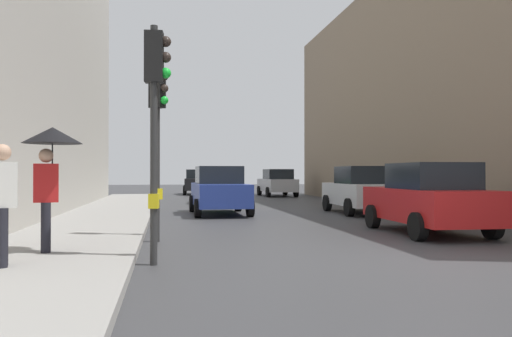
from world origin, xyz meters
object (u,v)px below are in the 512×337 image
object	(u,v)px
car_green_estate	(221,186)
pedestrian_with_umbrella	(50,154)
traffic_light_near_left	(155,100)
car_blue_van	(219,190)
car_white_compact	(361,190)
car_red_sedan	(428,198)
traffic_light_near_right	(158,120)
car_dark_suv	(198,182)
car_silver_hatchback	(277,183)

from	to	relation	value
car_green_estate	pedestrian_with_umbrella	xyz separation A→B (m)	(-4.61, -16.21, 0.96)
traffic_light_near_left	car_blue_van	size ratio (longest dim) A/B	0.93
car_green_estate	car_white_compact	distance (m)	8.51
car_red_sedan	car_white_compact	bearing A→B (deg)	83.42
traffic_light_near_left	car_white_compact	size ratio (longest dim) A/B	0.93
car_green_estate	car_white_compact	xyz separation A→B (m)	(4.53, -7.20, 0.00)
car_blue_van	traffic_light_near_right	bearing A→B (deg)	-105.77
car_red_sedan	traffic_light_near_right	bearing A→B (deg)	-176.12
car_dark_suv	traffic_light_near_right	bearing A→B (deg)	-95.34
traffic_light_near_left	car_red_sedan	distance (m)	7.63
traffic_light_near_left	car_green_estate	bearing A→B (deg)	80.51
traffic_light_near_right	car_red_sedan	world-z (taller)	traffic_light_near_right
traffic_light_near_left	car_green_estate	size ratio (longest dim) A/B	0.91
car_green_estate	pedestrian_with_umbrella	size ratio (longest dim) A/B	2.02
car_silver_hatchback	pedestrian_with_umbrella	bearing A→B (deg)	-111.04
car_green_estate	car_red_sedan	distance (m)	14.11
car_green_estate	car_blue_van	xyz separation A→B (m)	(-0.73, -6.59, 0.00)
car_green_estate	car_silver_hatchback	size ratio (longest dim) A/B	1.02
car_dark_suv	pedestrian_with_umbrella	bearing A→B (deg)	-98.57
traffic_light_near_left	car_silver_hatchback	xyz separation A→B (m)	(7.31, 24.36, -1.84)
car_white_compact	pedestrian_with_umbrella	world-z (taller)	pedestrian_with_umbrella
car_green_estate	car_red_sedan	world-z (taller)	same
traffic_light_near_left	car_blue_van	world-z (taller)	traffic_light_near_left
car_red_sedan	car_dark_suv	bearing A→B (deg)	99.71
car_white_compact	pedestrian_with_umbrella	bearing A→B (deg)	-135.42
car_silver_hatchback	pedestrian_with_umbrella	distance (m)	25.37
car_red_sedan	pedestrian_with_umbrella	xyz separation A→B (m)	(-8.41, -2.63, 0.96)
traffic_light_near_right	pedestrian_with_umbrella	size ratio (longest dim) A/B	1.81
car_red_sedan	car_blue_van	bearing A→B (deg)	122.88
car_green_estate	car_white_compact	bearing A→B (deg)	-57.82
car_white_compact	traffic_light_near_right	bearing A→B (deg)	-137.14
car_white_compact	car_red_sedan	world-z (taller)	same
traffic_light_near_left	car_red_sedan	world-z (taller)	traffic_light_near_left
car_green_estate	car_red_sedan	size ratio (longest dim) A/B	1.02
car_silver_hatchback	pedestrian_with_umbrella	xyz separation A→B (m)	(-9.10, -23.66, 0.96)
traffic_light_near_right	car_silver_hatchback	world-z (taller)	traffic_light_near_right
car_green_estate	car_silver_hatchback	distance (m)	8.70
car_dark_suv	traffic_light_near_left	bearing A→B (deg)	-94.79
traffic_light_near_right	car_dark_suv	xyz separation A→B (m)	(2.37, 25.34, -1.80)
car_red_sedan	car_dark_suv	distance (m)	25.25
traffic_light_near_right	car_green_estate	distance (m)	14.43
traffic_light_near_right	traffic_light_near_left	bearing A→B (deg)	-89.92
car_dark_suv	car_silver_hatchback	bearing A→B (deg)	-37.91
traffic_light_near_right	car_silver_hatchback	size ratio (longest dim) A/B	0.91
traffic_light_near_left	traffic_light_near_right	world-z (taller)	traffic_light_near_left
car_silver_hatchback	car_green_estate	bearing A→B (deg)	-121.08
traffic_light_near_left	car_dark_suv	xyz separation A→B (m)	(2.36, 28.22, -1.84)
traffic_light_near_left	car_silver_hatchback	size ratio (longest dim) A/B	0.93
traffic_light_near_right	car_silver_hatchback	xyz separation A→B (m)	(7.32, 21.48, -1.80)
pedestrian_with_umbrella	car_white_compact	bearing A→B (deg)	44.58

